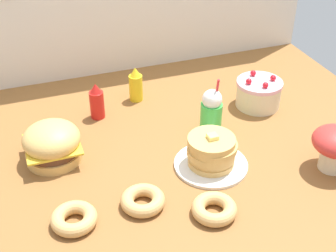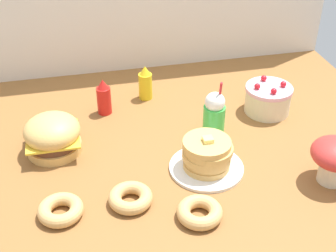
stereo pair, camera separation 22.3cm
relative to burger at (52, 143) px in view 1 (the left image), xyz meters
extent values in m
cube|color=brown|center=(0.52, -0.16, -0.10)|extent=(2.42, 1.88, 0.02)
cylinder|color=#DBA859|center=(0.00, 0.00, -0.07)|extent=(0.26, 0.26, 0.04)
cylinder|color=#59331E|center=(0.00, 0.00, -0.03)|extent=(0.24, 0.24, 0.03)
cube|color=yellow|center=(0.00, 0.00, -0.01)|extent=(0.24, 0.24, 0.01)
ellipsoid|color=#E5B260|center=(0.00, 0.00, 0.03)|extent=(0.26, 0.26, 0.15)
cylinder|color=white|center=(0.66, -0.29, -0.08)|extent=(0.33, 0.33, 0.01)
cylinder|color=#E0AD5B|center=(0.66, -0.29, -0.06)|extent=(0.21, 0.21, 0.03)
cylinder|color=#E0AD5B|center=(0.66, -0.29, -0.03)|extent=(0.21, 0.21, 0.03)
cylinder|color=#E0AD5B|center=(0.66, -0.29, -0.01)|extent=(0.21, 0.21, 0.03)
cylinder|color=#E0AD5B|center=(0.67, -0.29, 0.02)|extent=(0.22, 0.22, 0.03)
cylinder|color=#E0AD5B|center=(0.66, -0.29, 0.05)|extent=(0.21, 0.21, 0.03)
cube|color=#F7E072|center=(0.66, -0.29, 0.07)|extent=(0.04, 0.04, 0.02)
cylinder|color=beige|center=(1.11, 0.11, -0.03)|extent=(0.24, 0.24, 0.13)
cylinder|color=#F2B2C6|center=(1.11, 0.11, 0.05)|extent=(0.25, 0.25, 0.02)
sphere|color=red|center=(1.18, 0.10, 0.07)|extent=(0.03, 0.03, 0.03)
sphere|color=red|center=(1.11, 0.18, 0.07)|extent=(0.03, 0.03, 0.03)
sphere|color=red|center=(1.04, 0.11, 0.07)|extent=(0.03, 0.03, 0.03)
sphere|color=red|center=(1.11, 0.04, 0.07)|extent=(0.03, 0.03, 0.03)
cylinder|color=red|center=(0.27, 0.29, -0.02)|extent=(0.07, 0.07, 0.15)
cone|color=red|center=(0.27, 0.29, 0.08)|extent=(0.06, 0.06, 0.05)
cylinder|color=yellow|center=(0.51, 0.39, -0.02)|extent=(0.07, 0.07, 0.15)
cone|color=yellow|center=(0.51, 0.39, 0.08)|extent=(0.06, 0.06, 0.05)
cylinder|color=green|center=(0.77, -0.03, -0.01)|extent=(0.11, 0.11, 0.16)
sphere|color=white|center=(0.77, -0.03, 0.10)|extent=(0.10, 0.10, 0.10)
cylinder|color=red|center=(0.79, -0.03, 0.13)|extent=(0.01, 0.04, 0.16)
torus|color=tan|center=(0.01, -0.44, -0.06)|extent=(0.18, 0.18, 0.06)
torus|color=brown|center=(0.01, -0.44, -0.06)|extent=(0.17, 0.17, 0.05)
torus|color=tan|center=(0.29, -0.43, -0.06)|extent=(0.18, 0.18, 0.06)
torus|color=#8CCC8C|center=(0.29, -0.43, -0.06)|extent=(0.17, 0.17, 0.05)
torus|color=tan|center=(0.55, -0.58, -0.06)|extent=(0.18, 0.18, 0.06)
torus|color=pink|center=(0.55, -0.58, -0.06)|extent=(0.17, 0.17, 0.05)
cylinder|color=beige|center=(1.17, -0.48, -0.04)|extent=(0.12, 0.12, 0.10)
camera|label=1|loc=(-0.09, -1.81, 1.26)|focal=50.53mm
camera|label=2|loc=(0.13, -1.87, 1.26)|focal=50.53mm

